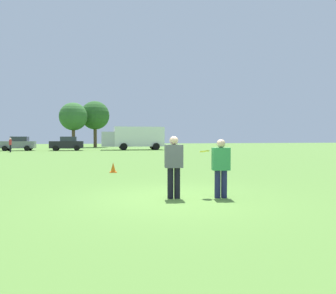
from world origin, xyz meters
TOP-DOWN VIEW (x-y plane):
  - ground_plane at (0.00, 0.00)m, footprint 177.44×177.44m
  - player_thrower at (-0.02, -0.01)m, footprint 0.49×0.32m
  - player_defender at (1.22, -0.27)m, footprint 0.51×0.35m
  - frisbee at (0.87, 0.04)m, footprint 0.27×0.27m
  - traffic_cone at (-0.97, 6.97)m, footprint 0.32×0.32m
  - parked_car_mid_right at (-10.30, 37.01)m, footprint 4.27×2.36m
  - parked_car_near_right at (-4.20, 35.79)m, footprint 4.27×2.36m
  - box_truck at (4.71, 36.27)m, footprint 8.60×3.25m
  - bystander_sideline_watcher at (-10.30, 32.28)m, footprint 0.32×0.48m
  - tree_east_birch at (-3.69, 48.30)m, footprint 4.67×4.67m
  - tree_east_oak at (-0.04, 50.49)m, footprint 5.04×5.04m

SIDE VIEW (x-z plane):
  - ground_plane at x=0.00m, z-range 0.00..0.00m
  - traffic_cone at x=-0.97m, z-range -0.01..0.47m
  - player_defender at x=1.22m, z-range 0.09..1.67m
  - parked_car_mid_right at x=-10.30m, z-range 0.01..1.83m
  - parked_car_near_right at x=-4.20m, z-range 0.01..1.83m
  - bystander_sideline_watcher at x=-10.30m, z-range 0.11..1.76m
  - player_thrower at x=-0.02m, z-range 0.10..1.76m
  - frisbee at x=0.87m, z-range 1.20..1.28m
  - box_truck at x=4.71m, z-range 0.16..3.34m
  - tree_east_birch at x=-3.69m, z-range 1.43..9.02m
  - tree_east_oak at x=-0.04m, z-range 1.54..9.73m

